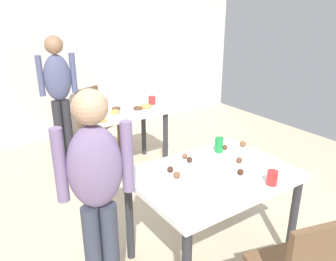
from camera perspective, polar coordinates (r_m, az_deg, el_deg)
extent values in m
plane|color=beige|center=(2.88, 4.32, -20.28)|extent=(6.40, 6.40, 0.00)
cube|color=silver|center=(5.10, -18.84, 13.04)|extent=(6.40, 0.10, 2.60)
cube|color=white|center=(2.46, 7.68, -7.53)|extent=(1.13, 0.83, 0.04)
cylinder|color=#2D2D33|center=(2.80, 20.38, -13.98)|extent=(0.06, 0.06, 0.71)
cylinder|color=#2D2D33|center=(2.66, -6.53, -14.61)|extent=(0.06, 0.06, 0.71)
cylinder|color=#2D2D33|center=(3.17, 9.97, -8.49)|extent=(0.06, 0.06, 0.71)
cube|color=silver|center=(3.89, -7.38, 3.23)|extent=(0.91, 0.63, 0.04)
cylinder|color=#2D2D33|center=(3.65, -10.76, -4.47)|extent=(0.06, 0.06, 0.71)
cylinder|color=#2D2D33|center=(4.00, -0.42, -1.82)|extent=(0.06, 0.06, 0.71)
cylinder|color=#2D2D33|center=(4.09, -13.70, -1.90)|extent=(0.06, 0.06, 0.71)
cylinder|color=#2D2D33|center=(4.40, -4.14, 0.29)|extent=(0.06, 0.06, 0.71)
cube|color=brown|center=(1.99, 24.06, -19.39)|extent=(0.38, 0.14, 0.42)
cube|color=brown|center=(4.47, -11.51, 1.27)|extent=(0.53, 0.53, 0.04)
cube|color=brown|center=(4.52, -13.41, 4.40)|extent=(0.36, 0.19, 0.42)
cylinder|color=brown|center=(4.56, -8.30, -1.15)|extent=(0.04, 0.04, 0.41)
cylinder|color=brown|center=(4.33, -11.12, -2.57)|extent=(0.04, 0.04, 0.41)
cylinder|color=brown|center=(4.77, -11.47, -0.35)|extent=(0.04, 0.04, 0.41)
cylinder|color=brown|center=(4.55, -14.32, -1.66)|extent=(0.04, 0.04, 0.41)
cylinder|color=#383D4C|center=(2.34, -12.42, -20.21)|extent=(0.11, 0.11, 0.74)
cylinder|color=#383D4C|center=(2.35, -9.59, -19.85)|extent=(0.11, 0.11, 0.74)
ellipsoid|color=slate|center=(2.00, -12.23, -6.11)|extent=(0.36, 0.28, 0.52)
sphere|color=tan|center=(1.86, -13.07, 3.88)|extent=(0.20, 0.20, 0.20)
cylinder|color=slate|center=(1.98, -17.82, -5.69)|extent=(0.09, 0.09, 0.45)
cylinder|color=slate|center=(2.00, -6.89, -4.47)|extent=(0.09, 0.09, 0.45)
cylinder|color=#28282D|center=(4.44, -16.53, 0.11)|extent=(0.11, 0.11, 0.78)
cylinder|color=#28282D|center=(4.42, -17.91, -0.13)|extent=(0.11, 0.11, 0.78)
ellipsoid|color=#4C5175|center=(4.25, -18.17, 8.44)|extent=(0.34, 0.23, 0.55)
sphere|color=#997051|center=(4.19, -18.76, 13.55)|extent=(0.21, 0.21, 0.21)
cylinder|color=#4C5175|center=(4.28, -15.72, 9.35)|extent=(0.08, 0.08, 0.47)
cylinder|color=#4C5175|center=(4.21, -20.77, 8.60)|extent=(0.08, 0.08, 0.47)
cylinder|color=white|center=(2.10, 1.89, -10.97)|extent=(0.17, 0.17, 0.06)
cylinder|color=#198438|center=(2.77, 8.62, -2.42)|extent=(0.07, 0.07, 0.12)
cube|color=silver|center=(2.13, 7.96, -11.73)|extent=(0.17, 0.02, 0.01)
cylinder|color=red|center=(2.36, 17.18, -7.65)|extent=(0.07, 0.07, 0.10)
sphere|color=brown|center=(2.62, 11.93, -4.91)|extent=(0.04, 0.04, 0.04)
sphere|color=#3D2319|center=(2.58, 3.67, -4.93)|extent=(0.04, 0.04, 0.04)
sphere|color=brown|center=(2.35, 1.53, -7.55)|extent=(0.05, 0.05, 0.05)
sphere|color=brown|center=(2.64, 2.87, -4.34)|extent=(0.04, 0.04, 0.04)
sphere|color=brown|center=(2.91, 12.53, -2.23)|extent=(0.05, 0.05, 0.05)
sphere|color=#3D2319|center=(2.45, 12.15, -6.87)|extent=(0.04, 0.04, 0.04)
sphere|color=brown|center=(2.83, 9.62, -2.81)|extent=(0.04, 0.04, 0.04)
sphere|color=#3D2319|center=(2.43, 0.38, -6.58)|extent=(0.04, 0.04, 0.04)
cylinder|color=white|center=(4.02, -9.44, 5.84)|extent=(0.11, 0.11, 0.25)
cylinder|color=white|center=(3.95, -10.75, 4.51)|extent=(0.07, 0.07, 0.12)
cylinder|color=red|center=(4.06, -2.73, 5.12)|extent=(0.08, 0.08, 0.10)
torus|color=gold|center=(3.92, -3.74, 4.12)|extent=(0.13, 0.13, 0.04)
torus|color=gold|center=(3.76, -8.99, 3.13)|extent=(0.11, 0.11, 0.03)
torus|color=brown|center=(3.87, -5.15, 3.78)|extent=(0.10, 0.10, 0.03)
torus|color=gold|center=(3.52, -11.17, 1.75)|extent=(0.11, 0.11, 0.03)
torus|color=brown|center=(3.88, -8.77, 3.69)|extent=(0.10, 0.10, 0.03)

